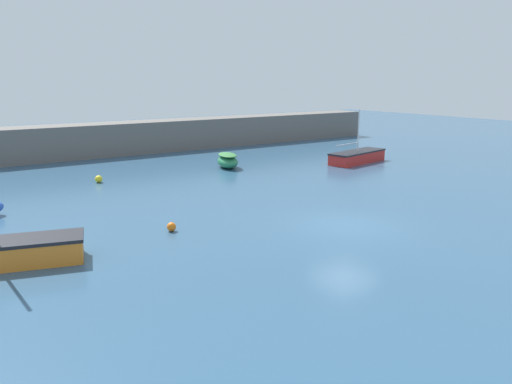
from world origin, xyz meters
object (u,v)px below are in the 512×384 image
(mooring_buoy_orange, at_px, (171,227))
(mooring_buoy_yellow, at_px, (99,179))
(sailboat_twin_hulled, at_px, (357,157))
(rowboat_with_red_cover, at_px, (228,160))

(mooring_buoy_orange, distance_m, mooring_buoy_yellow, 11.77)
(mooring_buoy_yellow, bearing_deg, mooring_buoy_orange, -92.95)
(sailboat_twin_hulled, relative_size, mooring_buoy_yellow, 12.55)
(sailboat_twin_hulled, bearing_deg, mooring_buoy_yellow, 157.48)
(mooring_buoy_orange, relative_size, mooring_buoy_yellow, 0.87)
(sailboat_twin_hulled, height_order, mooring_buoy_orange, sailboat_twin_hulled)
(mooring_buoy_orange, bearing_deg, sailboat_twin_hulled, 22.65)
(rowboat_with_red_cover, xyz_separation_m, mooring_buoy_yellow, (-9.29, 0.05, -0.31))
(rowboat_with_red_cover, bearing_deg, mooring_buoy_orange, -21.10)
(rowboat_with_red_cover, xyz_separation_m, mooring_buoy_orange, (-9.89, -11.70, -0.34))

